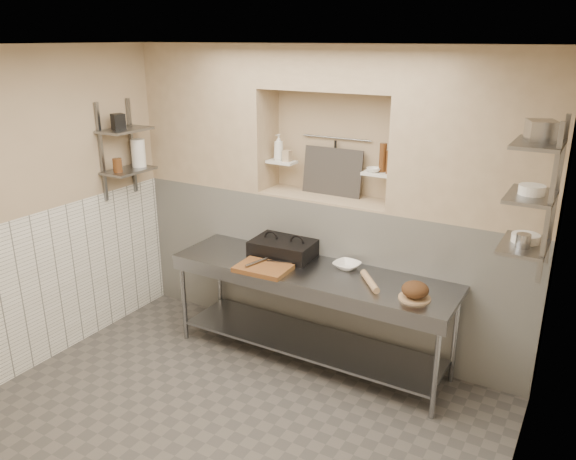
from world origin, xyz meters
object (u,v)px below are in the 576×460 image
Objects in this scene: bowl_alcove at (373,170)px; panini_press at (284,248)px; cutting_board at (263,268)px; prep_table at (310,297)px; rolling_pin at (370,281)px; bottle_soap at (279,147)px; bread_loaf at (415,290)px; mixing_bowl at (347,265)px; jug_left at (138,153)px.

panini_press is at bearing -151.94° from bowl_alcove.
bowl_alcove is (0.69, 0.77, 0.81)m from cutting_board.
rolling_pin is (0.57, -0.02, 0.29)m from prep_table.
bottle_soap is (-0.66, 0.57, 1.20)m from prep_table.
bread_loaf is 1.19m from bowl_alcove.
mixing_bowl is at bearing -100.59° from bowl_alcove.
panini_press is 1.28× the size of cutting_board.
prep_table is 12.15× the size of bread_loaf.
bread_loaf is at bearing -22.44° from mixing_bowl.
bowl_alcove reaches higher than prep_table.
rolling_pin is (0.93, 0.19, 0.01)m from cutting_board.
bowl_alcove is 2.36m from jug_left.
rolling_pin reaches higher than cutting_board.
bowl_alcove reaches higher than mixing_bowl.
prep_table is 2.26m from jug_left.
mixing_bowl is 0.83× the size of jug_left.
bowl_alcove is at bearing 13.32° from jug_left.
prep_table is 0.54m from panini_press.
cutting_board is 1.82m from jug_left.
bottle_soap is (-1.23, 0.59, 0.91)m from rolling_pin.
bowl_alcove is (-0.24, 0.58, 0.80)m from rolling_pin.
jug_left is at bearing -157.09° from bottle_soap.
mixing_bowl is 0.90× the size of bottle_soap.
mixing_bowl is (0.64, 0.02, -0.05)m from panini_press.
panini_press reaches higher than cutting_board.
bread_loaf reaches higher than prep_table.
panini_press reaches higher than prep_table.
rolling_pin is at bearing -15.50° from panini_press.
prep_table is 0.50m from cutting_board.
panini_press is at bearing 168.50° from bread_loaf.
bottle_soap is at bearing 154.44° from rolling_pin.
mixing_bowl is at bearing 4.81° from jug_left.
bread_loaf is 3.04m from jug_left.
prep_table is 9.43× the size of jug_left.
mixing_bowl is 1.35m from bottle_soap.
bottle_soap reaches higher than cutting_board.
prep_table is 6.89× the size of rolling_pin.
mixing_bowl is at bearing -21.66° from bottle_soap.
bottle_soap is at bearing 139.18° from prep_table.
mixing_bowl reaches higher than cutting_board.
prep_table is at bearing 174.54° from bread_loaf.
bottle_soap reaches higher than jug_left.
rolling_pin is 3.02× the size of bowl_alcove.
jug_left reaches higher than cutting_board.
cutting_board is at bearing -68.97° from bottle_soap.
mixing_bowl is 1.84× the size of bowl_alcove.
jug_left is (-2.23, -0.19, 0.82)m from mixing_bowl.
jug_left is at bearing -175.19° from mixing_bowl.
cutting_board is at bearing -131.68° from bowl_alcove.
prep_table is 4.34× the size of panini_press.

